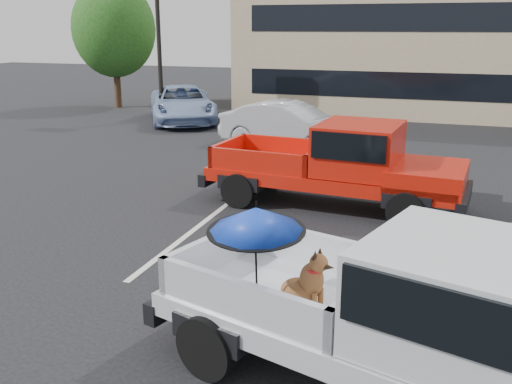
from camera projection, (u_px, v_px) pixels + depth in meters
ground at (320, 297)px, 8.49m from camera, size 90.00×90.00×0.00m
stripe_left at (193, 230)px, 11.24m from camera, size 0.12×5.00×0.01m
motel_building at (466, 41)px, 26.04m from camera, size 20.40×8.40×6.30m
motel_sign at (157, 6)px, 23.00m from camera, size 1.60×0.22×6.00m
tree_left at (114, 29)px, 27.23m from camera, size 3.96×3.96×6.02m
silver_pickup at (427, 315)px, 5.80m from camera, size 6.01×3.50×2.06m
red_pickup at (350, 162)px, 12.37m from camera, size 5.89×2.49×1.89m
silver_sedan at (289, 125)px, 18.62m from camera, size 4.82×2.49×1.51m
blue_suv at (182, 104)px, 23.77m from camera, size 4.85×5.92×1.50m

